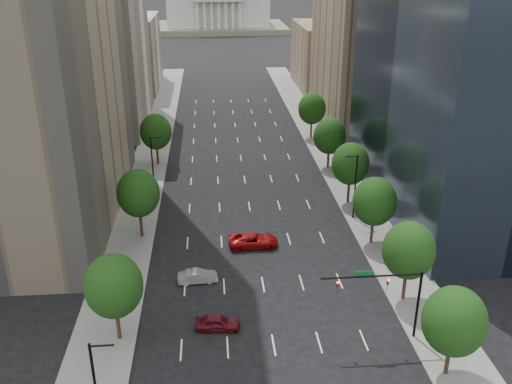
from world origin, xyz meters
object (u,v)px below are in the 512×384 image
object	(u,v)px
capitol	(218,11)
car_maroon	(218,323)
car_red_far	(253,240)
car_silver	(198,276)
traffic_signal	(393,291)

from	to	relation	value
capitol	car_maroon	xyz separation A→B (m)	(-5.00, -216.96, -7.86)
capitol	car_maroon	size ratio (longest dim) A/B	14.18
capitol	car_maroon	world-z (taller)	capitol
car_red_far	car_silver	bearing A→B (deg)	136.66
traffic_signal	car_red_far	xyz separation A→B (m)	(-10.92, 18.46, -4.34)
car_red_far	traffic_signal	bearing A→B (deg)	-151.02
car_maroon	car_red_far	xyz separation A→B (m)	(4.61, 15.72, 0.11)
traffic_signal	capitol	size ratio (longest dim) A/B	0.15
capitol	traffic_signal	bearing A→B (deg)	-87.26
traffic_signal	car_maroon	xyz separation A→B (m)	(-15.53, 2.75, -4.45)
car_maroon	car_red_far	bearing A→B (deg)	-11.23
capitol	car_red_far	xyz separation A→B (m)	(-0.39, -201.25, -7.75)
capitol	car_red_far	bearing A→B (deg)	-90.11
car_maroon	car_silver	xyz separation A→B (m)	(-1.96, 8.35, -0.02)
traffic_signal	car_silver	size ratio (longest dim) A/B	2.14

